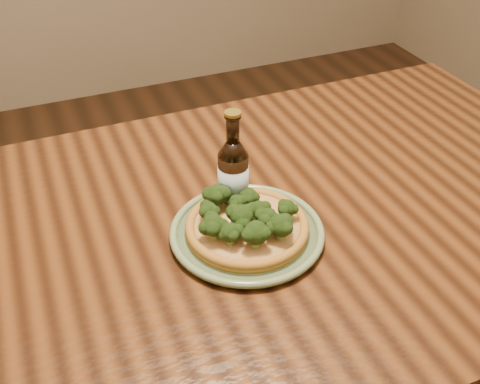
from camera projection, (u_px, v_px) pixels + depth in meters
name	position (u px, v px, depth m)	size (l,w,h in m)	color
table	(238.00, 257.00, 1.11)	(1.60, 0.90, 0.75)	#4E2810
plate	(247.00, 232.00, 1.02)	(0.28, 0.28, 0.02)	#6A7F57
pizza	(247.00, 224.00, 1.00)	(0.22, 0.22, 0.07)	#A36E25
beer_bottle	(233.00, 175.00, 1.04)	(0.06, 0.06, 0.21)	black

